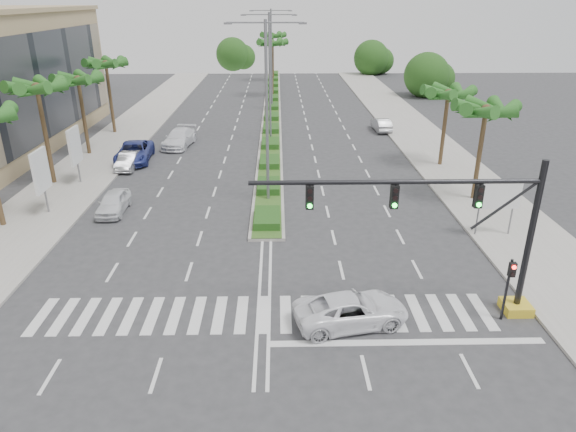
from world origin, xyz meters
name	(u,v)px	position (x,y,z in m)	size (l,w,h in m)	color
ground	(264,314)	(0.00, 0.00, 0.00)	(160.00, 160.00, 0.00)	#333335
footpath_right	(455,172)	(15.20, 20.00, 0.07)	(6.00, 120.00, 0.15)	gray
footpath_left	(81,175)	(-15.20, 20.00, 0.07)	(6.00, 120.00, 0.15)	gray
median	(272,111)	(0.00, 45.00, 0.10)	(2.20, 75.00, 0.20)	gray
median_grass	(272,110)	(0.00, 45.00, 0.22)	(1.80, 75.00, 0.04)	#2E501B
signal_gantry	(478,244)	(9.27, 0.00, 3.46)	(12.60, 1.20, 7.20)	gold
pedestrian_signal	(509,280)	(10.60, -0.68, 2.04)	(0.28, 0.36, 3.00)	black
direction_sign	(498,198)	(13.50, 7.99, 2.45)	(2.70, 0.11, 3.40)	slate
billboard_near	(41,171)	(-14.50, 12.00, 2.96)	(0.18, 2.10, 4.35)	slate
billboard_far	(75,146)	(-14.50, 18.00, 2.96)	(0.18, 2.10, 4.35)	slate
palm_left_mid	(37,91)	(-16.50, 18.00, 7.08)	(4.57, 4.68, 7.95)	brown
palm_left_far	(78,82)	(-16.50, 26.00, 6.50)	(4.57, 4.68, 7.35)	brown
palm_left_end	(106,66)	(-16.50, 34.00, 6.88)	(4.57, 4.68, 7.75)	brown
palm_right_near	(486,112)	(14.50, 14.00, 6.20)	(4.57, 4.68, 7.05)	brown
palm_right_far	(448,96)	(14.50, 22.00, 5.91)	(4.57, 4.68, 6.75)	brown
palm_median_a	(272,45)	(0.00, 55.00, 7.17)	(4.57, 4.68, 8.05)	brown
palm_median_b	(273,37)	(0.00, 70.00, 7.17)	(4.57, 4.68, 8.05)	brown
streetlight_near	(267,104)	(0.00, 14.00, 6.81)	(5.10, 0.25, 12.00)	slate
streetlight_mid	(270,72)	(0.00, 30.00, 6.81)	(5.10, 0.25, 12.00)	slate
streetlight_far	(271,54)	(0.00, 46.00, 6.81)	(5.10, 0.25, 12.00)	slate
car_parked_a	(113,202)	(-10.24, 12.23, 0.69)	(1.64, 4.07, 1.39)	white
car_parked_b	(128,161)	(-11.80, 21.82, 0.66)	(1.41, 4.03, 1.33)	#ACABB0
car_parked_c	(134,152)	(-11.80, 23.84, 0.83)	(2.75, 5.96, 1.66)	navy
car_parked_d	(179,138)	(-8.74, 28.68, 0.80)	(2.25, 5.54, 1.61)	white
car_crossing	(351,310)	(3.84, -0.78, 0.69)	(2.31, 5.00, 1.39)	white
car_right	(381,125)	(11.80, 34.44, 0.69)	(1.47, 4.22, 1.39)	#A6A7AB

